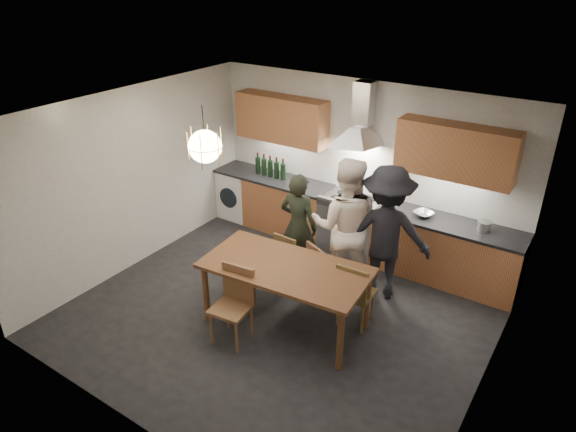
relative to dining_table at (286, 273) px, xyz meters
The scene contains 17 objects.
ground 0.77m from the dining_table, 144.35° to the left, with size 5.00×5.00×0.00m, color black.
room_shell 0.99m from the dining_table, 144.35° to the left, with size 5.02×4.52×2.61m.
counter_run 2.11m from the dining_table, 94.30° to the left, with size 5.00×0.62×0.90m.
range_stove 2.10m from the dining_table, 94.96° to the left, with size 0.90×0.60×0.92m.
wall_fixtures 2.47m from the dining_table, 94.69° to the left, with size 4.30×0.54×1.10m.
pendant_lamp 1.80m from the dining_table, behind, with size 0.43×0.43×0.70m.
dining_table is the anchor object (origin of this frame).
chair_back_left 0.92m from the dining_table, 121.27° to the left, with size 0.38×0.38×0.80m.
chair_back_mid 0.73m from the dining_table, 81.76° to the left, with size 0.50×0.50×0.84m.
chair_back_right 0.86m from the dining_table, 30.77° to the left, with size 0.42×0.42×0.89m.
chair_front 0.67m from the dining_table, 125.01° to the right, with size 0.47×0.47×0.94m.
person_left 1.18m from the dining_table, 114.99° to the left, with size 0.57×0.37×1.55m, color black.
person_mid 1.15m from the dining_table, 79.71° to the left, with size 0.93×0.72×1.90m, color white.
person_right 1.46m from the dining_table, 60.75° to the left, with size 1.20×0.69×1.85m, color black.
mixing_bowl 2.28m from the dining_table, 65.95° to the left, with size 0.26×0.26×0.06m, color #B6B6BA.
stock_pot 2.74m from the dining_table, 50.59° to the left, with size 0.17×0.17×0.12m, color #B1B1B4.
wine_bottles 2.71m from the dining_table, 129.20° to the left, with size 0.59×0.08×0.35m.
Camera 1 is at (3.07, -4.42, 4.10)m, focal length 32.00 mm.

